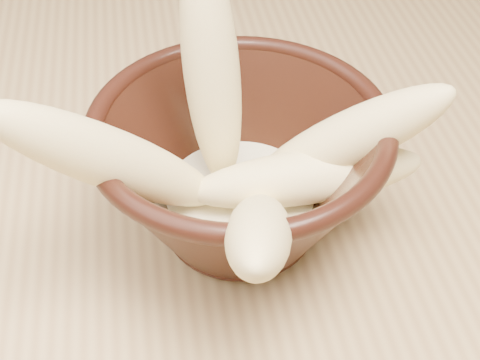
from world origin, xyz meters
name	(u,v)px	position (x,y,z in m)	size (l,w,h in m)	color
table	(178,261)	(0.00, 0.00, 0.67)	(1.20, 0.80, 0.75)	tan
bowl	(240,170)	(0.05, -0.04, 0.81)	(0.20, 0.20, 0.11)	black
milk_puddle	(240,198)	(0.05, -0.04, 0.79)	(0.11, 0.11, 0.02)	#F1EAC2
banana_upright	(212,73)	(0.03, -0.01, 0.88)	(0.04, 0.04, 0.17)	#F8DD92
banana_left	(115,160)	(-0.03, -0.07, 0.86)	(0.04, 0.04, 0.19)	#F8DD92
banana_right	(346,140)	(0.12, -0.05, 0.84)	(0.04, 0.04, 0.16)	#F8DD92
banana_across	(306,177)	(0.09, -0.06, 0.82)	(0.04, 0.04, 0.16)	#F8DD92
banana_front	(259,232)	(0.05, -0.13, 0.84)	(0.04, 0.04, 0.17)	#F8DD92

